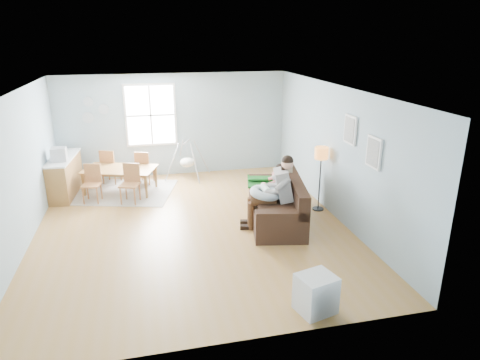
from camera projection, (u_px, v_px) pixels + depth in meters
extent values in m
cube|color=#A8783B|center=(192.00, 228.00, 8.57)|extent=(8.40, 9.40, 0.08)
cube|color=white|center=(186.00, 73.00, 7.58)|extent=(8.40, 9.40, 0.60)
cube|color=#91ACBE|center=(171.00, 117.00, 12.41)|extent=(8.40, 0.08, 3.90)
cube|color=#91ACBE|center=(250.00, 306.00, 3.83)|extent=(8.40, 0.08, 3.90)
cube|color=#91ACBE|center=(387.00, 149.00, 9.00)|extent=(0.08, 9.40, 3.90)
cube|color=white|center=(151.00, 115.00, 11.09)|extent=(1.32, 0.06, 1.62)
cube|color=white|center=(151.00, 115.00, 11.06)|extent=(1.20, 0.02, 1.50)
cube|color=white|center=(151.00, 115.00, 11.06)|extent=(1.20, 0.03, 0.04)
cube|color=white|center=(151.00, 115.00, 11.06)|extent=(0.04, 0.03, 1.50)
cube|color=white|center=(374.00, 152.00, 7.24)|extent=(0.04, 0.44, 0.54)
cube|color=slate|center=(373.00, 153.00, 7.23)|extent=(0.01, 0.36, 0.46)
cube|color=white|center=(350.00, 130.00, 8.00)|extent=(0.04, 0.44, 0.54)
cube|color=slate|center=(349.00, 130.00, 8.00)|extent=(0.01, 0.36, 0.46)
cylinder|color=#9CAEBC|center=(88.00, 102.00, 10.64)|extent=(0.24, 0.02, 0.24)
cylinder|color=#9CAEBC|center=(104.00, 109.00, 10.78)|extent=(0.26, 0.02, 0.26)
cylinder|color=#9CAEBC|center=(88.00, 118.00, 10.76)|extent=(0.28, 0.02, 0.28)
cube|color=black|center=(276.00, 210.00, 8.79)|extent=(1.39, 2.42, 0.46)
cube|color=black|center=(295.00, 188.00, 8.65)|extent=(0.65, 2.28, 0.47)
cube|color=black|center=(282.00, 216.00, 7.71)|extent=(1.00, 0.40, 0.17)
cube|color=black|center=(271.00, 179.00, 9.66)|extent=(1.00, 0.40, 0.17)
cube|color=#125119|center=(271.00, 181.00, 9.39)|extent=(1.20, 1.05, 0.04)
cube|color=tan|center=(287.00, 172.00, 9.16)|extent=(0.29, 0.59, 0.57)
cube|color=gray|center=(283.00, 185.00, 8.27)|extent=(0.47, 0.55, 0.64)
sphere|color=#EDAB91|center=(287.00, 164.00, 8.13)|extent=(0.24, 0.24, 0.24)
sphere|color=black|center=(288.00, 161.00, 8.11)|extent=(0.23, 0.23, 0.23)
cylinder|color=#351F13|center=(263.00, 202.00, 8.25)|extent=(0.52, 0.28, 0.17)
cylinder|color=#351F13|center=(263.00, 197.00, 8.48)|extent=(0.52, 0.28, 0.17)
cylinder|color=#351F13|center=(251.00, 216.00, 8.35)|extent=(0.14, 0.14, 0.56)
cylinder|color=#351F13|center=(251.00, 211.00, 8.57)|extent=(0.14, 0.14, 0.56)
cube|color=black|center=(247.00, 227.00, 8.43)|extent=(0.28, 0.16, 0.08)
cube|color=black|center=(246.00, 222.00, 8.65)|extent=(0.28, 0.16, 0.08)
torus|color=#A7C0D1|center=(265.00, 193.00, 8.31)|extent=(0.67, 0.66, 0.25)
cylinder|color=silver|center=(265.00, 189.00, 8.29)|extent=(0.15, 0.32, 0.14)
sphere|color=#EDAB91|center=(264.00, 185.00, 8.45)|extent=(0.12, 0.12, 0.12)
cube|color=silver|center=(278.00, 182.00, 8.82)|extent=(0.31, 0.33, 0.39)
sphere|color=#EDAB91|center=(280.00, 170.00, 8.73)|extent=(0.18, 0.18, 0.18)
sphere|color=black|center=(280.00, 168.00, 8.72)|extent=(0.18, 0.18, 0.18)
cylinder|color=#EC3972|center=(265.00, 191.00, 8.81)|extent=(0.34, 0.18, 0.10)
cylinder|color=#EC3972|center=(265.00, 188.00, 8.95)|extent=(0.34, 0.18, 0.10)
cylinder|color=#EC3972|center=(258.00, 199.00, 8.88)|extent=(0.08, 0.08, 0.32)
cylinder|color=#EC3972|center=(258.00, 196.00, 9.02)|extent=(0.08, 0.08, 0.32)
cylinder|color=black|center=(318.00, 209.00, 9.38)|extent=(0.25, 0.25, 0.03)
cylinder|color=black|center=(320.00, 183.00, 9.18)|extent=(0.03, 0.03, 1.24)
cylinder|color=orange|center=(322.00, 153.00, 8.97)|extent=(0.28, 0.28, 0.25)
cube|color=silver|center=(316.00, 294.00, 5.87)|extent=(0.59, 0.55, 0.55)
cube|color=black|center=(303.00, 298.00, 5.78)|extent=(0.13, 0.37, 0.44)
cube|color=#9E9990|center=(121.00, 192.00, 10.41)|extent=(2.84, 2.43, 0.01)
imported|color=brown|center=(120.00, 180.00, 10.32)|extent=(1.89, 1.43, 0.59)
cube|color=olive|center=(91.00, 185.00, 9.66)|extent=(0.46, 0.46, 0.04)
cube|color=olive|center=(93.00, 173.00, 9.75)|extent=(0.37, 0.11, 0.43)
cylinder|color=olive|center=(83.00, 196.00, 9.57)|extent=(0.04, 0.04, 0.42)
cylinder|color=olive|center=(97.00, 196.00, 9.58)|extent=(0.04, 0.04, 0.42)
cylinder|color=olive|center=(88.00, 191.00, 9.87)|extent=(0.04, 0.04, 0.42)
cylinder|color=olive|center=(101.00, 191.00, 9.88)|extent=(0.04, 0.04, 0.42)
cube|color=olive|center=(130.00, 185.00, 9.62)|extent=(0.51, 0.51, 0.04)
cube|color=olive|center=(132.00, 172.00, 9.71)|extent=(0.37, 0.17, 0.44)
cylinder|color=olive|center=(121.00, 196.00, 9.55)|extent=(0.04, 0.04, 0.43)
cylinder|color=olive|center=(135.00, 197.00, 9.51)|extent=(0.04, 0.04, 0.43)
cylinder|color=olive|center=(126.00, 191.00, 9.86)|extent=(0.04, 0.04, 0.43)
cylinder|color=olive|center=(140.00, 192.00, 9.82)|extent=(0.04, 0.04, 0.43)
cube|color=olive|center=(111.00, 166.00, 10.94)|extent=(0.53, 0.53, 0.04)
cube|color=olive|center=(107.00, 159.00, 10.69)|extent=(0.37, 0.19, 0.44)
cylinder|color=olive|center=(121.00, 173.00, 11.13)|extent=(0.04, 0.04, 0.43)
cylinder|color=olive|center=(109.00, 172.00, 11.19)|extent=(0.04, 0.04, 0.43)
cylinder|color=olive|center=(115.00, 177.00, 10.83)|extent=(0.04, 0.04, 0.43)
cylinder|color=olive|center=(103.00, 176.00, 10.88)|extent=(0.04, 0.04, 0.43)
cube|color=olive|center=(145.00, 167.00, 10.90)|extent=(0.51, 0.51, 0.04)
cube|color=olive|center=(142.00, 161.00, 10.66)|extent=(0.36, 0.18, 0.43)
cylinder|color=olive|center=(154.00, 174.00, 11.10)|extent=(0.04, 0.04, 0.42)
cylinder|color=olive|center=(142.00, 173.00, 11.15)|extent=(0.04, 0.04, 0.42)
cylinder|color=olive|center=(149.00, 177.00, 10.80)|extent=(0.04, 0.04, 0.42)
cylinder|color=olive|center=(137.00, 177.00, 10.85)|extent=(0.04, 0.04, 0.42)
cube|color=brown|center=(65.00, 176.00, 10.13)|extent=(0.59, 1.65, 0.90)
cube|color=silver|center=(63.00, 158.00, 9.98)|extent=(0.63, 1.69, 0.04)
cube|color=#A5A5AA|center=(59.00, 154.00, 9.63)|extent=(0.33, 0.31, 0.30)
cube|color=black|center=(52.00, 155.00, 9.60)|extent=(0.02, 0.25, 0.21)
cylinder|color=#A5A5AA|center=(187.00, 142.00, 11.15)|extent=(0.26, 0.52, 0.04)
ellipsoid|color=beige|center=(187.00, 162.00, 11.33)|extent=(0.40, 0.40, 0.24)
cylinder|color=#A5A5AA|center=(187.00, 152.00, 11.24)|extent=(0.01, 0.01, 0.44)
cylinder|color=#A5A5AA|center=(172.00, 162.00, 11.08)|extent=(0.45, 0.21, 0.97)
cylinder|color=#A5A5AA|center=(195.00, 163.00, 10.96)|extent=(0.19, 0.46, 0.97)
cylinder|color=#A5A5AA|center=(180.00, 156.00, 11.66)|extent=(0.19, 0.46, 0.97)
cylinder|color=#A5A5AA|center=(202.00, 157.00, 11.54)|extent=(0.45, 0.21, 0.97)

